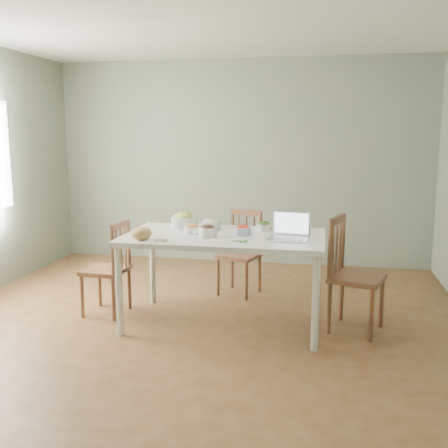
% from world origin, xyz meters
% --- Properties ---
extents(floor, '(5.00, 5.00, 0.00)m').
position_xyz_m(floor, '(0.00, 0.00, 0.00)').
color(floor, brown).
rests_on(floor, ground).
extents(ceiling, '(5.00, 5.00, 0.00)m').
position_xyz_m(ceiling, '(0.00, 0.00, 2.70)').
color(ceiling, white).
rests_on(ceiling, ground).
extents(wall_back, '(5.00, 0.00, 2.70)m').
position_xyz_m(wall_back, '(0.00, 2.50, 1.35)').
color(wall_back, gray).
rests_on(wall_back, ground).
extents(wall_front, '(5.00, 0.00, 2.70)m').
position_xyz_m(wall_front, '(0.00, -2.50, 1.35)').
color(wall_front, gray).
rests_on(wall_front, ground).
extents(dining_table, '(1.79, 1.01, 0.84)m').
position_xyz_m(dining_table, '(0.24, 0.13, 0.42)').
color(dining_table, white).
rests_on(dining_table, floor).
extents(chair_far, '(0.50, 0.49, 0.91)m').
position_xyz_m(chair_far, '(0.23, 1.05, 0.45)').
color(chair_far, '#5B301B').
rests_on(chair_far, floor).
extents(chair_left, '(0.41, 0.43, 0.92)m').
position_xyz_m(chair_left, '(-0.94, 0.19, 0.46)').
color(chair_left, '#5B301B').
rests_on(chair_left, floor).
extents(chair_right, '(0.55, 0.56, 1.02)m').
position_xyz_m(chair_right, '(1.43, 0.19, 0.51)').
color(chair_right, '#5B301B').
rests_on(chair_right, floor).
extents(bread_boule, '(0.20, 0.20, 0.11)m').
position_xyz_m(bread_boule, '(-0.41, -0.22, 0.90)').
color(bread_boule, tan).
rests_on(bread_boule, dining_table).
extents(butter_stick, '(0.12, 0.04, 0.03)m').
position_xyz_m(butter_stick, '(-0.22, -0.28, 0.85)').
color(butter_stick, white).
rests_on(butter_stick, dining_table).
extents(bowl_squash, '(0.33, 0.33, 0.15)m').
position_xyz_m(bowl_squash, '(-0.20, 0.42, 0.91)').
color(bowl_squash, '#B1BB4C').
rests_on(bowl_squash, dining_table).
extents(bowl_carrot, '(0.18, 0.18, 0.08)m').
position_xyz_m(bowl_carrot, '(-0.06, 0.15, 0.88)').
color(bowl_carrot, orange).
rests_on(bowl_carrot, dining_table).
extents(bowl_onion, '(0.22, 0.22, 0.10)m').
position_xyz_m(bowl_onion, '(0.07, 0.37, 0.89)').
color(bowl_onion, beige).
rests_on(bowl_onion, dining_table).
extents(bowl_mushroom, '(0.20, 0.20, 0.11)m').
position_xyz_m(bowl_mushroom, '(0.12, 0.02, 0.89)').
color(bowl_mushroom, black).
rests_on(bowl_mushroom, dining_table).
extents(bowl_redpep, '(0.18, 0.18, 0.09)m').
position_xyz_m(bowl_redpep, '(0.41, 0.16, 0.88)').
color(bowl_redpep, '#E7451C').
rests_on(bowl_redpep, dining_table).
extents(bowl_broccoli, '(0.15, 0.15, 0.09)m').
position_xyz_m(bowl_broccoli, '(0.57, 0.40, 0.88)').
color(bowl_broccoli, '#1D4017').
rests_on(bowl_broccoli, dining_table).
extents(flatbread, '(0.24, 0.24, 0.02)m').
position_xyz_m(flatbread, '(0.63, 0.53, 0.85)').
color(flatbread, '#E5C77B').
rests_on(flatbread, dining_table).
extents(basil_bunch, '(0.17, 0.17, 0.02)m').
position_xyz_m(basil_bunch, '(0.43, -0.12, 0.85)').
color(basil_bunch, '#2E5B20').
rests_on(basil_bunch, dining_table).
extents(laptop, '(0.36, 0.31, 0.23)m').
position_xyz_m(laptop, '(0.82, 0.02, 0.96)').
color(laptop, silver).
rests_on(laptop, dining_table).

